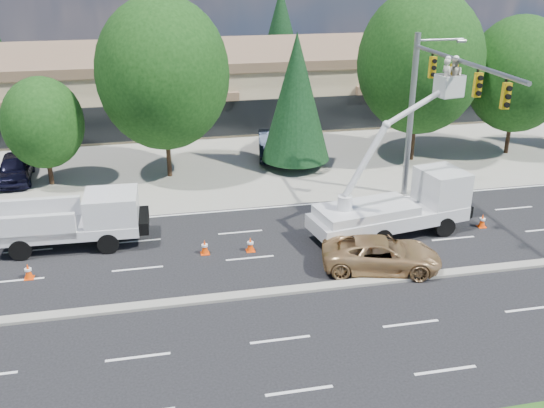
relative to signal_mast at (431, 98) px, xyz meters
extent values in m
plane|color=black|center=(-10.03, -7.04, -6.06)|extent=(140.00, 140.00, 0.00)
cube|color=gray|center=(-10.03, 12.96, -6.05)|extent=(140.00, 22.00, 0.01)
cube|color=gray|center=(-10.03, -7.04, -6.00)|extent=(120.00, 0.55, 0.12)
cube|color=tan|center=(-10.03, 22.96, -3.56)|extent=(50.00, 15.00, 5.00)
cube|color=brown|center=(-10.03, 22.96, -0.91)|extent=(50.40, 15.40, 0.70)
cube|color=black|center=(-10.03, 15.41, -4.56)|extent=(48.00, 0.12, 2.60)
cylinder|color=#332114|center=(-20.03, 7.96, -5.01)|extent=(0.28, 0.28, 2.08)
ellipsoid|color=black|center=(-20.03, 7.96, -2.29)|extent=(4.63, 4.63, 5.32)
cylinder|color=#332114|center=(-13.03, 7.96, -4.31)|extent=(0.28, 0.28, 3.50)
ellipsoid|color=black|center=(-13.03, 7.96, 0.26)|extent=(7.77, 7.77, 8.94)
cylinder|color=#332114|center=(-5.03, 7.96, -5.66)|extent=(0.26, 0.26, 0.80)
cone|color=black|center=(-5.03, 7.96, -1.48)|extent=(4.32, 4.32, 7.90)
cylinder|color=#332114|center=(2.97, 7.96, -4.27)|extent=(0.28, 0.28, 3.56)
ellipsoid|color=black|center=(2.97, 7.96, 0.38)|extent=(7.92, 7.92, 9.11)
cylinder|color=#332114|center=(9.97, 7.96, -4.56)|extent=(0.28, 0.28, 2.99)
ellipsoid|color=black|center=(9.97, 7.96, -0.65)|extent=(6.65, 6.65, 7.65)
cylinder|color=#332114|center=(-28.03, 34.96, -5.66)|extent=(0.26, 0.26, 0.80)
cylinder|color=#332114|center=(-14.03, 34.96, -5.66)|extent=(0.26, 0.26, 0.80)
cone|color=black|center=(-14.03, 34.96, -0.98)|extent=(4.80, 4.80, 8.76)
cylinder|color=#332114|center=(-0.03, 34.96, -5.66)|extent=(0.26, 0.26, 0.80)
cone|color=black|center=(-0.03, 34.96, -0.80)|extent=(4.97, 4.97, 9.08)
cylinder|color=#332114|center=(11.97, 34.96, -5.66)|extent=(0.26, 0.26, 0.80)
cone|color=black|center=(11.97, 34.96, -0.73)|extent=(5.03, 5.03, 9.19)
cylinder|color=gray|center=(-0.03, 2.16, -1.56)|extent=(0.32, 0.32, 9.00)
cylinder|color=gray|center=(-0.03, -2.84, 2.24)|extent=(0.20, 10.00, 0.20)
cylinder|color=gray|center=(1.27, 2.16, 2.54)|extent=(2.60, 0.12, 0.12)
cube|color=gold|center=(-0.03, 0.16, 1.49)|extent=(0.32, 0.22, 1.05)
cube|color=gold|center=(-0.03, -2.04, 1.49)|extent=(0.32, 0.22, 1.05)
cube|color=gold|center=(-0.03, -4.24, 1.49)|extent=(0.32, 0.22, 1.05)
cube|color=gold|center=(-0.03, -6.44, 1.49)|extent=(0.32, 0.22, 1.05)
cube|color=silver|center=(-18.13, -0.84, -5.13)|extent=(6.63, 2.61, 0.49)
cube|color=silver|center=(-16.06, -0.91, -4.36)|extent=(2.48, 2.43, 1.64)
cube|color=black|center=(-15.35, -0.93, -4.14)|extent=(0.15, 2.08, 1.09)
cube|color=silver|center=(-19.41, 0.24, -4.58)|extent=(3.73, 0.44, 1.20)
cube|color=silver|center=(-19.48, -1.84, -4.58)|extent=(3.73, 0.44, 1.20)
cube|color=silver|center=(-3.03, -2.84, -5.08)|extent=(8.13, 3.69, 0.69)
cube|color=silver|center=(-0.14, -2.33, -4.05)|extent=(2.33, 2.61, 1.96)
cube|color=black|center=(0.59, -2.20, -3.90)|extent=(0.42, 1.94, 1.18)
cube|color=silver|center=(-4.28, -3.07, -4.54)|extent=(5.02, 3.04, 0.49)
cylinder|color=silver|center=(-5.44, -3.27, -4.00)|extent=(0.69, 0.69, 0.78)
cube|color=silver|center=(-0.36, -2.37, 1.12)|extent=(1.22, 1.06, 1.06)
imported|color=beige|center=(-0.57, -2.41, 1.51)|extent=(0.51, 0.68, 1.69)
imported|color=beige|center=(-0.15, -2.33, 1.51)|extent=(0.77, 0.92, 1.69)
ellipsoid|color=white|center=(-0.57, -2.41, 2.37)|extent=(0.25, 0.25, 0.18)
ellipsoid|color=white|center=(-0.15, -2.33, 2.37)|extent=(0.25, 0.25, 0.18)
cube|color=#FD4507|center=(-19.55, -3.75, -6.04)|extent=(0.40, 0.40, 0.03)
cone|color=#FD4507|center=(-19.55, -3.75, -5.71)|extent=(0.36, 0.36, 0.70)
cylinder|color=white|center=(-19.55, -3.75, -5.64)|extent=(0.29, 0.29, 0.10)
cube|color=#FD4507|center=(-11.98, -2.98, -6.04)|extent=(0.40, 0.40, 0.03)
cone|color=#FD4507|center=(-11.98, -2.98, -5.71)|extent=(0.36, 0.36, 0.70)
cylinder|color=white|center=(-11.98, -2.98, -5.64)|extent=(0.29, 0.29, 0.10)
cube|color=#FD4507|center=(-9.88, -3.14, -6.04)|extent=(0.40, 0.40, 0.03)
cone|color=#FD4507|center=(-9.88, -3.14, -5.71)|extent=(0.36, 0.36, 0.70)
cylinder|color=white|center=(-9.88, -3.14, -5.64)|extent=(0.29, 0.29, 0.10)
cube|color=#FD4507|center=(-3.42, -3.94, -6.04)|extent=(0.40, 0.40, 0.03)
cone|color=#FD4507|center=(-3.42, -3.94, -5.71)|extent=(0.36, 0.36, 0.70)
cylinder|color=white|center=(-3.42, -3.94, -5.64)|extent=(0.29, 0.29, 0.10)
cube|color=#FD4507|center=(2.02, -2.88, -6.04)|extent=(0.40, 0.40, 0.03)
cone|color=#FD4507|center=(2.02, -2.88, -5.71)|extent=(0.36, 0.36, 0.70)
cylinder|color=white|center=(2.02, -2.88, -5.64)|extent=(0.29, 0.29, 0.10)
imported|color=tan|center=(-4.60, -5.98, -5.34)|extent=(5.59, 3.60, 1.43)
imported|color=black|center=(-22.19, 9.04, -5.25)|extent=(2.25, 4.86, 1.61)
imported|color=black|center=(-6.05, 10.47, -5.23)|extent=(2.55, 5.24, 1.65)
camera|label=1|loc=(-14.00, -27.95, 6.78)|focal=40.00mm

